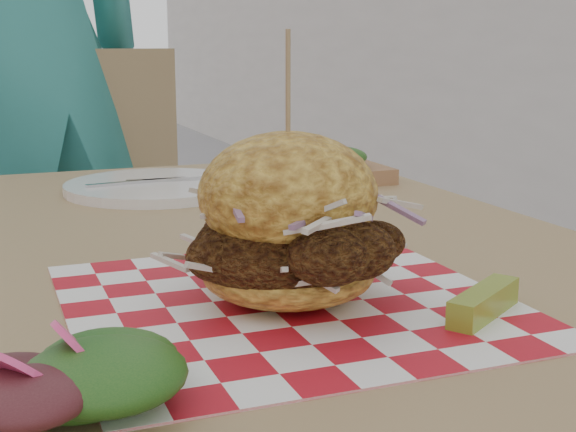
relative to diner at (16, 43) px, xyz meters
name	(u,v)px	position (x,y,z in m)	size (l,w,h in m)	color
diner	(16,43)	(0.00, 0.00, 0.00)	(0.70, 0.46, 1.93)	teal
patio_table	(231,319)	(0.15, -1.09, -0.29)	(0.80, 1.20, 0.75)	tan
patio_chair	(90,233)	(0.12, -0.11, -0.41)	(0.52, 0.53, 0.95)	tan
paper_liner	(288,302)	(0.14, -1.28, -0.21)	(0.36, 0.36, 0.00)	red
sandwich	(288,229)	(0.14, -1.28, -0.15)	(0.20, 0.20, 0.22)	gold
pickle_spear	(484,302)	(0.27, -1.37, -0.20)	(0.10, 0.02, 0.02)	#8CA530
side_salad	(58,396)	(-0.06, -1.43, -0.20)	(0.14, 0.13, 0.05)	#3F1419
place_setting	(158,187)	(0.15, -0.73, -0.21)	(0.27, 0.27, 0.02)	white
kraft_tray	(338,168)	(0.43, -0.75, -0.19)	(0.15, 0.12, 0.06)	#966844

